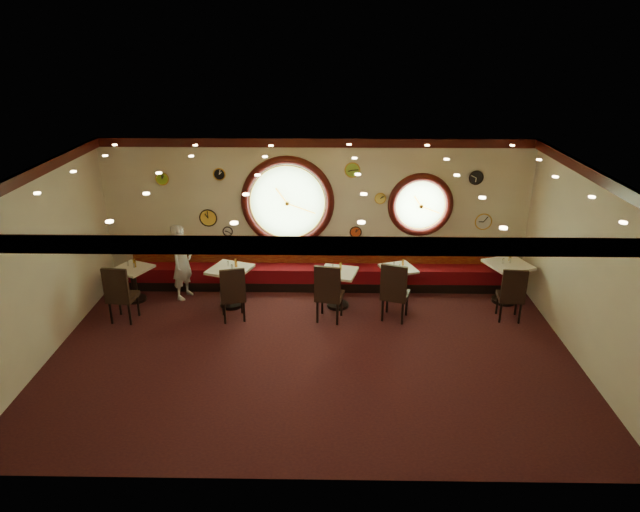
{
  "coord_description": "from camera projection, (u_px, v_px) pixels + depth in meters",
  "views": [
    {
      "loc": [
        0.28,
        -8.58,
        5.24
      ],
      "look_at": [
        0.12,
        0.8,
        1.5
      ],
      "focal_mm": 32.0,
      "sensor_mm": 36.0,
      "label": 1
    }
  ],
  "objects": [
    {
      "name": "banquette_back",
      "position": [
        316.0,
        252.0,
        12.37
      ],
      "size": [
        8.0,
        0.1,
        0.55
      ],
      "primitive_type": "cube",
      "color": "#5C070C",
      "rests_on": "wall_back"
    },
    {
      "name": "wall_clock_7",
      "position": [
        219.0,
        174.0,
        11.79
      ],
      "size": [
        0.24,
        0.03,
        0.24
      ],
      "primitive_type": "cylinder",
      "rotation": [
        1.57,
        0.0,
        0.0
      ],
      "color": "black",
      "rests_on": "wall_back"
    },
    {
      "name": "table_c",
      "position": [
        338.0,
        284.0,
        11.41
      ],
      "size": [
        0.85,
        0.85,
        0.77
      ],
      "color": "black",
      "rests_on": "floor"
    },
    {
      "name": "chair_e",
      "position": [
        512.0,
        291.0,
        10.78
      ],
      "size": [
        0.5,
        0.5,
        0.68
      ],
      "rotation": [
        0.0,
        0.0,
        -0.09
      ],
      "color": "black",
      "rests_on": "floor"
    },
    {
      "name": "porthole_left_frame",
      "position": [
        288.0,
        202.0,
        12.01
      ],
      "size": [
        1.98,
        0.18,
        1.98
      ],
      "primitive_type": "torus",
      "rotation": [
        1.57,
        0.0,
        0.0
      ],
      "color": "#340B09",
      "rests_on": "wall_back"
    },
    {
      "name": "condiment_c_pepper",
      "position": [
        338.0,
        270.0,
        11.23
      ],
      "size": [
        0.03,
        0.03,
        0.1
      ],
      "primitive_type": "cylinder",
      "color": "silver",
      "rests_on": "table_c"
    },
    {
      "name": "porthole_right_frame",
      "position": [
        420.0,
        205.0,
        11.98
      ],
      "size": [
        1.38,
        0.18,
        1.38
      ],
      "primitive_type": "torus",
      "rotation": [
        1.57,
        0.0,
        0.0
      ],
      "color": "#340B09",
      "rests_on": "wall_back"
    },
    {
      "name": "molding_front",
      "position": [
        302.0,
        246.0,
        6.02
      ],
      "size": [
        9.0,
        0.1,
        0.18
      ],
      "primitive_type": "cube",
      "color": "#340B09",
      "rests_on": "wall_back"
    },
    {
      "name": "condiment_a_salt",
      "position": [
        128.0,
        263.0,
        11.66
      ],
      "size": [
        0.04,
        0.04,
        0.1
      ],
      "primitive_type": "cylinder",
      "color": "silver",
      "rests_on": "table_a"
    },
    {
      "name": "condiment_d_salt",
      "position": [
        394.0,
        265.0,
        11.69
      ],
      "size": [
        0.03,
        0.03,
        0.09
      ],
      "primitive_type": "cylinder",
      "color": "silver",
      "rests_on": "table_d"
    },
    {
      "name": "floor",
      "position": [
        312.0,
        353.0,
        9.91
      ],
      "size": [
        9.0,
        6.0,
        0.0
      ],
      "primitive_type": "cube",
      "color": "black",
      "rests_on": "ground"
    },
    {
      "name": "molding_left",
      "position": [
        25.0,
        177.0,
        8.83
      ],
      "size": [
        0.1,
        6.0,
        0.18
      ],
      "primitive_type": "cube",
      "color": "#340B09",
      "rests_on": "wall_back"
    },
    {
      "name": "wall_clock_8",
      "position": [
        483.0,
        222.0,
        12.07
      ],
      "size": [
        0.34,
        0.03,
        0.34
      ],
      "primitive_type": "cylinder",
      "rotation": [
        1.57,
        0.0,
        0.0
      ],
      "color": "silver",
      "rests_on": "wall_back"
    },
    {
      "name": "molding_back",
      "position": [
        316.0,
        143.0,
        11.5
      ],
      "size": [
        9.0,
        0.1,
        0.18
      ],
      "primitive_type": "cube",
      "color": "#340B09",
      "rests_on": "wall_back"
    },
    {
      "name": "banquette_seat",
      "position": [
        316.0,
        273.0,
        12.31
      ],
      "size": [
        8.0,
        0.55,
        0.3
      ],
      "primitive_type": "cube",
      "color": "#5D0710",
      "rests_on": "banquette_base"
    },
    {
      "name": "condiment_c_salt",
      "position": [
        333.0,
        267.0,
        11.39
      ],
      "size": [
        0.04,
        0.04,
        0.1
      ],
      "primitive_type": "cylinder",
      "color": "silver",
      "rests_on": "table_c"
    },
    {
      "name": "condiment_c_bottle",
      "position": [
        341.0,
        266.0,
        11.35
      ],
      "size": [
        0.05,
        0.05,
        0.16
      ],
      "primitive_type": "cylinder",
      "color": "gold",
      "rests_on": "table_c"
    },
    {
      "name": "condiment_d_bottle",
      "position": [
        403.0,
        262.0,
        11.73
      ],
      "size": [
        0.04,
        0.04,
        0.14
      ],
      "primitive_type": "cylinder",
      "color": "orange",
      "rests_on": "table_d"
    },
    {
      "name": "condiment_e_bottle",
      "position": [
        510.0,
        257.0,
        11.57
      ],
      "size": [
        0.05,
        0.05,
        0.16
      ],
      "primitive_type": "cylinder",
      "color": "gold",
      "rests_on": "table_e"
    },
    {
      "name": "condiment_b_pepper",
      "position": [
        232.0,
        267.0,
        11.21
      ],
      "size": [
        0.04,
        0.04,
        0.11
      ],
      "primitive_type": "cylinder",
      "color": "#B7B7BC",
      "rests_on": "table_b"
    },
    {
      "name": "wall_clock_2",
      "position": [
        356.0,
        232.0,
        12.21
      ],
      "size": [
        0.24,
        0.03,
        0.24
      ],
      "primitive_type": "cylinder",
      "rotation": [
        1.57,
        0.0,
        0.0
      ],
      "color": "#DC4719",
      "rests_on": "wall_back"
    },
    {
      "name": "chair_b",
      "position": [
        233.0,
        291.0,
        10.78
      ],
      "size": [
        0.57,
        0.57,
        0.69
      ],
      "rotation": [
        0.0,
        0.0,
        0.25
      ],
      "color": "black",
      "rests_on": "floor"
    },
    {
      "name": "condiment_b_salt",
      "position": [
        228.0,
        264.0,
        11.4
      ],
      "size": [
        0.04,
        0.04,
        0.1
      ],
      "primitive_type": "cylinder",
      "color": "silver",
      "rests_on": "table_b"
    },
    {
      "name": "wall_clock_1",
      "position": [
        162.0,
        179.0,
        11.84
      ],
      "size": [
        0.26,
        0.03,
        0.26
      ],
      "primitive_type": "cylinder",
      "rotation": [
        1.57,
        0.0,
        0.0
      ],
      "color": "#83B023",
      "rests_on": "wall_back"
    },
    {
      "name": "wall_front",
      "position": [
        304.0,
        370.0,
        6.53
      ],
      "size": [
        9.0,
        0.02,
        3.2
      ],
      "primitive_type": "cube",
      "color": "#EBE3C5",
      "rests_on": "floor"
    },
    {
      "name": "molding_right",
      "position": [
        602.0,
        179.0,
        8.69
      ],
      "size": [
        0.1,
        6.0,
        0.18
      ],
      "primitive_type": "cube",
      "color": "#340B09",
      "rests_on": "wall_back"
    },
    {
      "name": "chair_c",
      "position": [
        329.0,
        290.0,
        10.73
      ],
      "size": [
        0.59,
        0.59,
        0.73
      ],
      "rotation": [
        0.0,
        0.0,
        -0.22
      ],
      "color": "black",
      "rests_on": "floor"
    },
    {
      "name": "porthole_left_ring",
      "position": [
        287.0,
        203.0,
        11.98
      ],
      "size": [
        1.61,
        0.03,
        1.61
      ],
      "primitive_type": "torus",
      "rotation": [
        1.57,
        0.0,
        0.0
      ],
      "color": "gold",
      "rests_on": "wall_back"
    },
    {
      "name": "table_b",
      "position": [
        231.0,
        282.0,
        11.43
      ],
      "size": [
        0.96,
        0.96,
        0.83
      ],
      "color": "black",
      "rests_on": "floor"
    },
    {
      "name": "ceiling",
      "position": [
        311.0,
        172.0,
        8.73
      ],
      "size": [
        9.0,
        6.0,
        0.02
      ],
      "primitive_type": "cube",
      "color": "gold",
      "rests_on": "wall_back"
    },
    {
      "name": "wall_clock_3",
      "position": [
        352.0,
        170.0,
        11.71
      ],
      "size": [
        0.3,
        0.03,
        0.3
      ],
      "primitive_type": "cylinder",
      "rotation": [
        1.57,
        0.0,
        0.0
      ],
      "color": "#91C03C",
      "rests_on": "wall_back"
    },
    {
      "name": "porthole_left_glass",
      "position": [
        288.0,
        202.0,
        12.02
      ],
      "size": [
        1.66,
        0.02,
        1.66
      ],
      "primitive_type": "cylinder",
      "rotation": [
        1.57,
        0.0,
        0.0
      ],
      "color": "#8FC073",
      "rests_on": "wall_back"
    },
    {
      "name": "wall_right",
      "position": [
        588.0,
        270.0,
        9.25
      ],
      "size": [
        0.02,
        6.0,
        3.2
      ],
      "primitive_type": "cube",
      "color": "#EBE3C5",
      "rests_on": "floor"
    },
    {
      "name": "table_e",
      "position": [
        506.0,
        278.0,
        11.59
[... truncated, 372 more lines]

